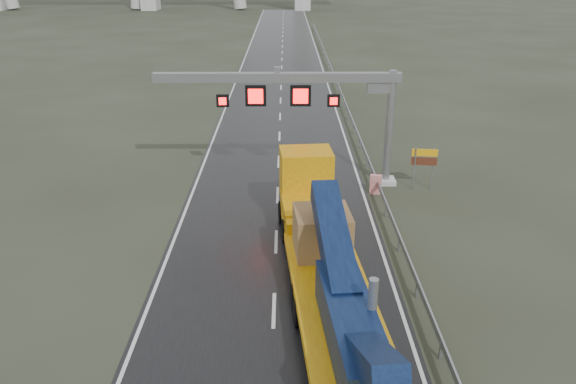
{
  "coord_description": "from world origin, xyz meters",
  "views": [
    {
      "loc": [
        0.5,
        -15.38,
        13.55
      ],
      "look_at": [
        0.6,
        9.0,
        3.2
      ],
      "focal_mm": 35.0,
      "sensor_mm": 36.0,
      "label": 1
    }
  ],
  "objects_px": {
    "heavy_haul_truck": "(326,255)",
    "exit_sign_pair": "(424,161)",
    "sign_gantry": "(312,97)",
    "striped_barrier": "(376,184)"
  },
  "relations": [
    {
      "from": "sign_gantry",
      "to": "heavy_haul_truck",
      "type": "xyz_separation_m",
      "value": [
        0.1,
        -12.71,
        -3.73
      ]
    },
    {
      "from": "heavy_haul_truck",
      "to": "exit_sign_pair",
      "type": "bearing_deg",
      "value": 55.1
    },
    {
      "from": "heavy_haul_truck",
      "to": "striped_barrier",
      "type": "relative_size",
      "value": 17.58
    },
    {
      "from": "heavy_haul_truck",
      "to": "exit_sign_pair",
      "type": "height_order",
      "value": "heavy_haul_truck"
    },
    {
      "from": "sign_gantry",
      "to": "striped_barrier",
      "type": "height_order",
      "value": "sign_gantry"
    },
    {
      "from": "heavy_haul_truck",
      "to": "exit_sign_pair",
      "type": "xyz_separation_m",
      "value": [
        6.8,
        11.72,
        -0.02
      ]
    },
    {
      "from": "sign_gantry",
      "to": "exit_sign_pair",
      "type": "bearing_deg",
      "value": -8.19
    },
    {
      "from": "heavy_haul_truck",
      "to": "exit_sign_pair",
      "type": "relative_size",
      "value": 7.81
    },
    {
      "from": "sign_gantry",
      "to": "striped_barrier",
      "type": "bearing_deg",
      "value": -23.33
    },
    {
      "from": "sign_gantry",
      "to": "heavy_haul_truck",
      "type": "distance_m",
      "value": 13.24
    }
  ]
}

